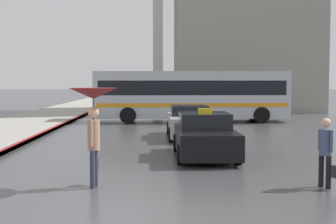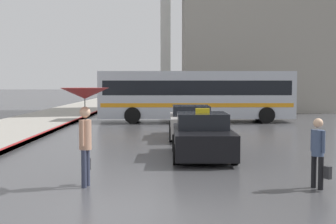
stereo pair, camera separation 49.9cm
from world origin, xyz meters
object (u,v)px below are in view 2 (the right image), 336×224
pedestrian_man (320,150)px  pedestrian_with_umbrella (87,106)px  taxi (204,137)px  sedan_red (193,122)px  monument_cross (167,14)px  city_bus (197,94)px

pedestrian_man → pedestrian_with_umbrella: bearing=-118.2°
taxi → sedan_red: 5.40m
pedestrian_with_umbrella → sedan_red: bearing=-6.3°
taxi → monument_cross: bearing=-87.3°
taxi → city_bus: city_bus is taller
pedestrian_man → monument_cross: size_ratio=0.11×
sedan_red → taxi: bearing=91.0°
city_bus → monument_cross: monument_cross is taller
sedan_red → monument_cross: (-1.23, 22.31, 7.95)m
sedan_red → pedestrian_man: 10.15m
sedan_red → pedestrian_man: pedestrian_man is taller
sedan_red → pedestrian_man: (2.39, -9.87, 0.24)m
pedestrian_man → monument_cross: (-3.61, 32.18, 7.71)m
sedan_red → pedestrian_man: bearing=103.6°
taxi → city_bus: (0.59, 13.56, 1.05)m
taxi → sedan_red: size_ratio=0.93×
city_bus → pedestrian_with_umbrella: 18.17m
sedan_red → pedestrian_with_umbrella: bearing=73.2°
city_bus → pedestrian_man: (1.70, -18.02, -0.81)m
taxi → pedestrian_man: pedestrian_man is taller
city_bus → pedestrian_with_umbrella: (-3.60, -17.81, 0.17)m
taxi → city_bus: 13.61m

